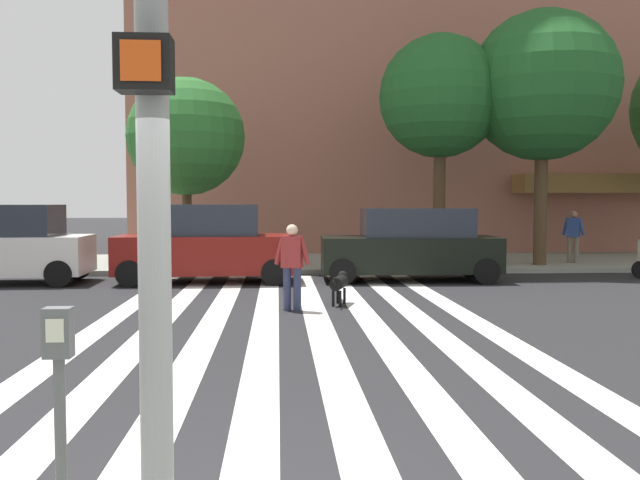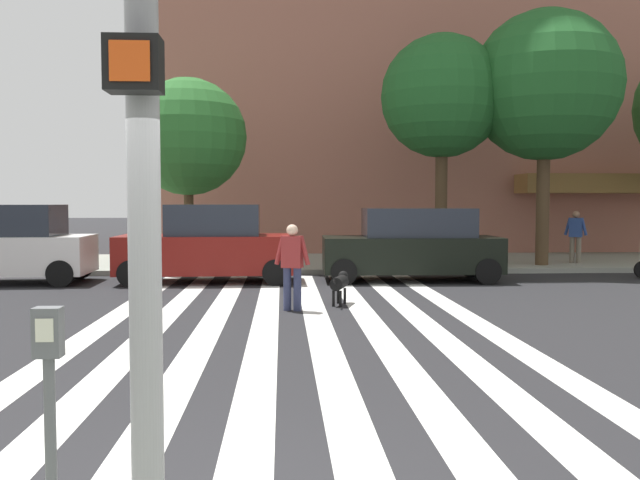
{
  "view_description": "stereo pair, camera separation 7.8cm",
  "coord_description": "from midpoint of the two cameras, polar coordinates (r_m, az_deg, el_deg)",
  "views": [
    {
      "loc": [
        0.32,
        -4.08,
        2.05
      ],
      "look_at": [
        1.09,
        8.08,
        1.37
      ],
      "focal_mm": 37.5,
      "sensor_mm": 36.0,
      "label": 1
    },
    {
      "loc": [
        0.4,
        -4.08,
        2.05
      ],
      "look_at": [
        1.09,
        8.08,
        1.37
      ],
      "focal_mm": 37.5,
      "sensor_mm": 36.0,
      "label": 2
    }
  ],
  "objects": [
    {
      "name": "street_tree_further",
      "position": [
        21.71,
        18.37,
        12.32
      ],
      "size": [
        4.51,
        4.51,
        7.67
      ],
      "color": "#4C3823",
      "rests_on": "sidewalk_far"
    },
    {
      "name": "pedestrian_dog_walker",
      "position": [
        12.64,
        -2.57,
        -1.89
      ],
      "size": [
        0.7,
        0.34,
        1.64
      ],
      "color": "#282D4C",
      "rests_on": "ground_plane"
    },
    {
      "name": "street_tree_nearest",
      "position": [
        20.92,
        -11.46,
        8.6
      ],
      "size": [
        3.56,
        3.56,
        5.68
      ],
      "color": "#4C3823",
      "rests_on": "sidewalk_far"
    },
    {
      "name": "pedestrian_bystander",
      "position": [
        22.48,
        20.7,
        0.52
      ],
      "size": [
        0.64,
        0.46,
        1.64
      ],
      "color": "#6B6051",
      "rests_on": "sidewalk_far"
    },
    {
      "name": "parking_meter_curbside",
      "position": [
        3.82,
        -21.89,
        -12.52
      ],
      "size": [
        0.14,
        0.11,
        1.36
      ],
      "color": "#515456",
      "rests_on": "sidewalk_near"
    },
    {
      "name": "sidewalk_far",
      "position": [
        21.93,
        -4.55,
        -1.97
      ],
      "size": [
        80.0,
        6.0,
        0.15
      ],
      "primitive_type": "cube",
      "color": "gray",
      "rests_on": "ground_plane"
    },
    {
      "name": "street_tree_middle",
      "position": [
        21.14,
        10.12,
        11.9
      ],
      "size": [
        3.75,
        3.75,
        7.02
      ],
      "color": "#4C3823",
      "rests_on": "sidewalk_far"
    },
    {
      "name": "parked_car_third_in_line",
      "position": [
        17.63,
        7.67,
        -0.44
      ],
      "size": [
        4.62,
        2.04,
        1.9
      ],
      "color": "black",
      "rests_on": "ground_plane"
    },
    {
      "name": "dog_on_leash",
      "position": [
        13.41,
        1.51,
        -3.67
      ],
      "size": [
        0.45,
        1.0,
        0.65
      ],
      "color": "black",
      "rests_on": "ground_plane"
    },
    {
      "name": "parked_car_behind_first",
      "position": [
        17.39,
        -9.71,
        -0.47
      ],
      "size": [
        4.5,
        2.04,
        2.0
      ],
      "color": "maroon",
      "rests_on": "ground_plane"
    },
    {
      "name": "crosswalk_stripes",
      "position": [
        11.64,
        -2.61,
        -6.91
      ],
      "size": [
        6.75,
        14.16,
        0.01
      ],
      "color": "silver",
      "rests_on": "ground_plane"
    },
    {
      "name": "ground_plane",
      "position": [
        11.65,
        -5.38,
        -6.94
      ],
      "size": [
        160.0,
        160.0,
        0.0
      ],
      "primitive_type": "plane",
      "color": "#232326"
    }
  ]
}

